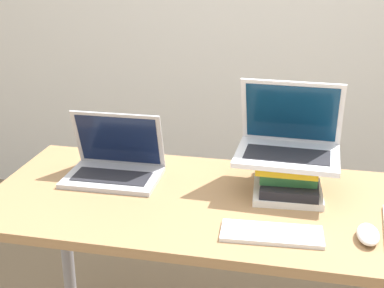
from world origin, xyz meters
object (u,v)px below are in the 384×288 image
object	(u,v)px
mouse	(368,234)
wireless_keyboard	(272,233)
laptop_left	(115,164)
laptop_on_books	(289,141)
book_stack	(288,175)

from	to	relation	value
mouse	wireless_keyboard	bearing A→B (deg)	-172.59
laptop_left	laptop_on_books	bearing A→B (deg)	3.86
laptop_on_books	wireless_keyboard	xyz separation A→B (m)	(-0.02, -0.32, -0.16)
laptop_on_books	mouse	xyz separation A→B (m)	(0.23, -0.29, -0.15)
laptop_left	mouse	bearing A→B (deg)	-17.04
laptop_left	book_stack	bearing A→B (deg)	1.93
wireless_keyboard	laptop_left	bearing A→B (deg)	153.11
laptop_left	wireless_keyboard	world-z (taller)	laptop_left
laptop_left	mouse	size ratio (longest dim) A/B	2.86
laptop_on_books	laptop_left	bearing A→B (deg)	-176.14
laptop_left	book_stack	xyz separation A→B (m)	(0.58, 0.02, 0.01)
laptop_on_books	wireless_keyboard	distance (m)	0.36
laptop_on_books	wireless_keyboard	world-z (taller)	laptop_on_books
laptop_left	book_stack	distance (m)	0.58
laptop_left	mouse	xyz separation A→B (m)	(0.81, -0.25, -0.03)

